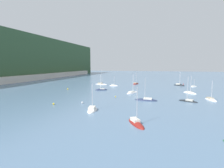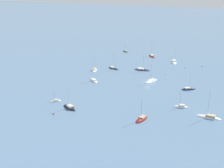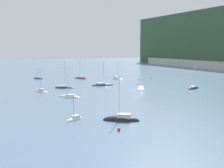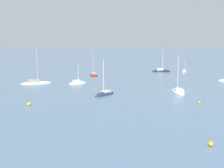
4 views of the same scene
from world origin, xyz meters
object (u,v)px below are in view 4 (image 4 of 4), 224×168
(sailboat_10, at_px, (105,95))
(mooring_buoy_2, at_px, (158,69))
(sailboat_2, at_px, (185,72))
(sailboat_5, at_px, (94,76))
(mooring_buoy_3, at_px, (211,144))
(mooring_buoy_1, at_px, (29,104))
(sailboat_8, at_px, (161,72))
(sailboat_12, at_px, (78,83))
(mooring_buoy_0, at_px, (199,102))
(sailboat_4, at_px, (178,92))
(sailboat_1, at_px, (36,83))

(sailboat_10, height_order, mooring_buoy_2, sailboat_10)
(sailboat_2, distance_m, mooring_buoy_2, 11.88)
(sailboat_5, bearing_deg, mooring_buoy_3, -174.68)
(mooring_buoy_1, bearing_deg, mooring_buoy_3, -157.96)
(mooring_buoy_2, bearing_deg, sailboat_8, 152.17)
(sailboat_12, bearing_deg, sailboat_8, 9.79)
(sailboat_12, height_order, mooring_buoy_0, sailboat_12)
(sailboat_2, relative_size, mooring_buoy_0, 10.55)
(sailboat_10, distance_m, mooring_buoy_0, 21.72)
(mooring_buoy_2, bearing_deg, sailboat_10, 130.79)
(sailboat_2, xyz_separation_m, sailboat_4, (-34.26, 33.24, -0.03))
(sailboat_1, xyz_separation_m, sailboat_5, (8.66, -23.02, -0.06))
(sailboat_4, relative_size, sailboat_5, 1.08)
(sailboat_5, height_order, sailboat_12, sailboat_5)
(mooring_buoy_0, xyz_separation_m, mooring_buoy_2, (57.77, -33.89, 0.02))
(sailboat_1, bearing_deg, mooring_buoy_2, 22.08)
(sailboat_1, xyz_separation_m, mooring_buoy_3, (-63.09, -4.23, 0.17))
(sailboat_4, relative_size, mooring_buoy_3, 16.01)
(sailboat_1, height_order, mooring_buoy_3, sailboat_1)
(sailboat_1, bearing_deg, sailboat_5, 28.60)
(mooring_buoy_0, bearing_deg, mooring_buoy_1, 64.37)
(sailboat_2, xyz_separation_m, mooring_buoy_1, (-32.02, 69.39, 0.28))
(mooring_buoy_0, height_order, mooring_buoy_3, mooring_buoy_3)
(sailboat_2, height_order, mooring_buoy_0, sailboat_2)
(sailboat_2, distance_m, sailboat_12, 50.08)
(sailboat_8, relative_size, mooring_buoy_0, 19.69)
(mooring_buoy_0, bearing_deg, mooring_buoy_2, -30.40)
(sailboat_10, height_order, mooring_buoy_1, sailboat_10)
(sailboat_2, relative_size, sailboat_5, 0.58)
(sailboat_4, distance_m, sailboat_12, 29.92)
(mooring_buoy_1, bearing_deg, sailboat_4, -93.55)
(sailboat_12, distance_m, mooring_buoy_1, 30.58)
(sailboat_5, relative_size, mooring_buoy_0, 18.12)
(sailboat_1, distance_m, mooring_buoy_0, 48.82)
(sailboat_8, bearing_deg, sailboat_10, -110.93)
(sailboat_5, bearing_deg, sailboat_4, -154.87)
(sailboat_2, distance_m, mooring_buoy_1, 76.42)
(mooring_buoy_1, bearing_deg, sailboat_8, -59.35)
(sailboat_5, distance_m, sailboat_8, 28.72)
(sailboat_10, relative_size, mooring_buoy_0, 18.36)
(sailboat_12, xyz_separation_m, mooring_buoy_1, (-23.02, 20.12, 0.26))
(sailboat_10, xyz_separation_m, mooring_buoy_0, (-17.86, -12.37, 0.17))
(sailboat_2, xyz_separation_m, sailboat_12, (-9.00, 49.27, 0.02))
(sailboat_8, relative_size, mooring_buoy_2, 17.91)
(mooring_buoy_2, distance_m, mooring_buoy_3, 92.31)
(sailboat_12, bearing_deg, sailboat_10, -102.74)
(sailboat_4, xyz_separation_m, sailboat_12, (25.27, 16.02, 0.04))
(sailboat_12, bearing_deg, mooring_buoy_3, -104.46)
(sailboat_1, distance_m, sailboat_8, 52.20)
(sailboat_1, relative_size, sailboat_2, 2.17)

